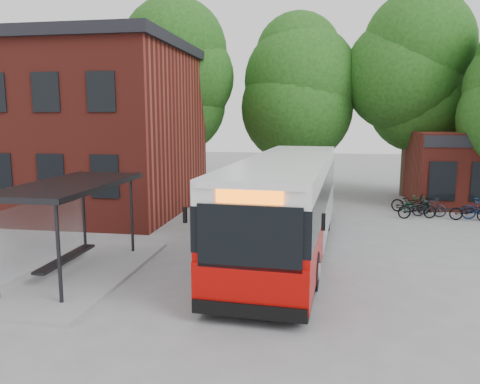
% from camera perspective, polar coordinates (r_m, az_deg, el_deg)
% --- Properties ---
extents(ground, '(100.00, 100.00, 0.00)m').
position_cam_1_polar(ground, '(14.86, -1.80, -9.71)').
color(ground, slate).
extents(station_building, '(18.40, 10.40, 8.50)m').
position_cam_1_polar(station_building, '(27.73, -25.38, 7.11)').
color(station_building, maroon).
rests_on(station_building, ground).
extents(bus_shelter, '(3.60, 7.00, 2.90)m').
position_cam_1_polar(bus_shelter, '(15.09, -19.65, -4.23)').
color(bus_shelter, black).
rests_on(bus_shelter, ground).
extents(bike_rail, '(5.20, 0.10, 0.38)m').
position_cam_1_polar(bike_rail, '(25.09, 24.37, -2.29)').
color(bike_rail, black).
rests_on(bike_rail, ground).
extents(tree_0, '(7.92, 7.92, 11.00)m').
position_cam_1_polar(tree_0, '(31.07, -7.01, 10.34)').
color(tree_0, '#194713').
rests_on(tree_0, ground).
extents(tree_1, '(7.92, 7.92, 10.40)m').
position_cam_1_polar(tree_1, '(30.85, 6.31, 9.81)').
color(tree_1, '#194713').
rests_on(tree_1, ground).
extents(tree_2, '(7.92, 7.92, 11.00)m').
position_cam_1_polar(tree_2, '(30.25, 19.76, 9.92)').
color(tree_2, '#194713').
rests_on(tree_2, ground).
extents(city_bus, '(3.71, 13.51, 3.39)m').
position_cam_1_polar(city_bus, '(16.91, 5.81, -1.49)').
color(city_bus, '#A90704').
rests_on(city_bus, ground).
extents(bicycle_0, '(2.02, 1.40, 1.01)m').
position_cam_1_polar(bicycle_0, '(25.15, 20.07, -1.27)').
color(bicycle_0, black).
rests_on(bicycle_0, ground).
extents(bicycle_1, '(1.53, 0.80, 0.89)m').
position_cam_1_polar(bicycle_1, '(25.39, 20.82, -1.36)').
color(bicycle_1, '#0F4528').
rests_on(bicycle_1, ground).
extents(bicycle_2, '(2.00, 1.09, 1.00)m').
position_cam_1_polar(bicycle_2, '(23.85, 20.80, -1.87)').
color(bicycle_2, black).
rests_on(bicycle_2, ground).
extents(bicycle_3, '(1.64, 0.57, 0.97)m').
position_cam_1_polar(bicycle_3, '(24.47, 22.06, -1.72)').
color(bicycle_3, black).
rests_on(bicycle_3, ground).
extents(bicycle_4, '(1.85, 0.82, 0.94)m').
position_cam_1_polar(bicycle_4, '(24.31, 26.23, -2.09)').
color(bicycle_4, black).
rests_on(bicycle_4, ground).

